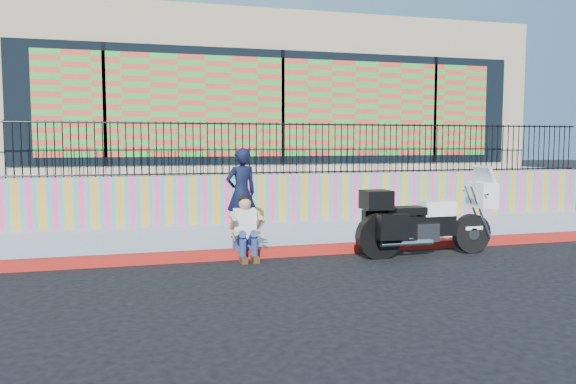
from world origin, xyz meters
name	(u,v)px	position (x,y,z in m)	size (l,w,h in m)	color
ground	(341,252)	(0.00, 0.00, 0.00)	(90.00, 90.00, 0.00)	black
red_curb	(341,248)	(0.00, 0.00, 0.07)	(16.00, 0.30, 0.15)	#AA280C
sidewalk	(313,234)	(0.00, 1.65, 0.07)	(16.00, 3.00, 0.15)	#969BB4
mural_wall	(292,197)	(0.00, 3.25, 0.70)	(16.00, 0.20, 1.10)	#FE4390
metal_fence	(292,148)	(0.00, 3.25, 1.85)	(15.80, 0.04, 1.20)	black
elevated_platform	(249,185)	(0.00, 8.35, 0.62)	(16.00, 10.00, 1.25)	#969BB4
storefront_building	(250,102)	(0.00, 8.13, 3.25)	(14.00, 8.06, 4.00)	tan
police_motorcycle	(424,219)	(1.30, -0.64, 0.66)	(2.52, 0.83, 1.57)	black
police_officer	(241,193)	(-1.60, 1.21, 1.01)	(0.63, 0.41, 1.73)	black
seated_man	(246,233)	(-1.77, -0.15, 0.45)	(0.54, 0.71, 1.06)	navy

